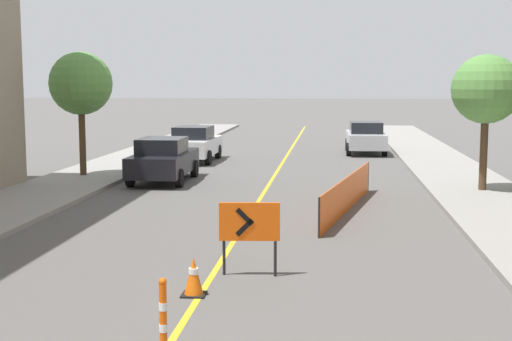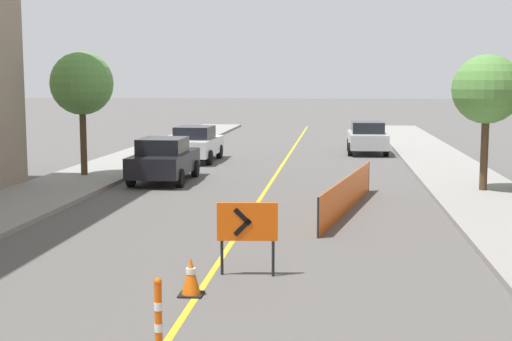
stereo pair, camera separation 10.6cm
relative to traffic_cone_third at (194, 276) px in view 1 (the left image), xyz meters
The scene contains 12 objects.
lane_stripe 15.02m from the traffic_cone_third, 89.61° to the left, with size 0.12×59.82×0.01m.
sidewalk_left 16.45m from the traffic_cone_third, 114.13° to the left, with size 3.11×59.82×0.14m.
sidewalk_right 16.54m from the traffic_cone_third, 65.22° to the left, with size 3.11×59.82×0.14m.
traffic_cone_third is the anchor object (origin of this frame).
delineator_post_rear 3.01m from the traffic_cone_third, 86.12° to the right, with size 0.30×0.30×1.15m.
arrow_barricade_primary 1.68m from the traffic_cone_third, 59.31° to the left, with size 1.13×0.17×1.38m.
safety_mesh_fence 8.74m from the traffic_cone_third, 71.70° to the left, with size 1.51×7.36×0.96m.
parked_car_curb_near 13.84m from the traffic_cone_third, 105.61° to the left, with size 1.94×4.32×1.59m.
parked_car_curb_mid 20.22m from the traffic_cone_third, 101.05° to the left, with size 1.95×4.34×1.59m.
parked_car_curb_far 24.57m from the traffic_cone_third, 80.79° to the left, with size 1.94×4.34×1.59m.
street_tree_left_near 15.77m from the traffic_cone_third, 116.45° to the left, with size 2.31×2.31×4.52m.
street_tree_right_near 14.00m from the traffic_cone_third, 58.79° to the left, with size 2.18×2.18×4.30m.
Camera 1 is at (2.20, 3.39, 3.61)m, focal length 50.00 mm.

